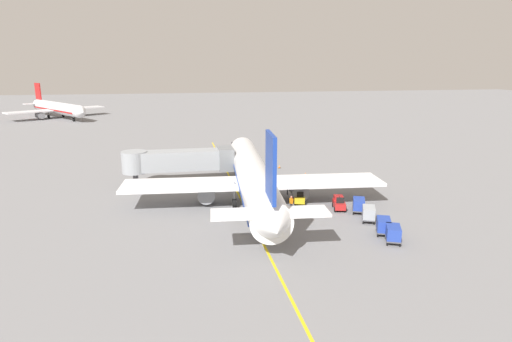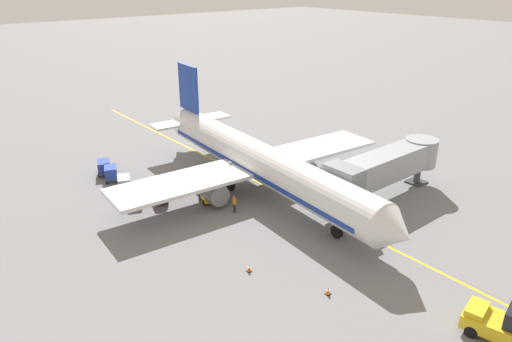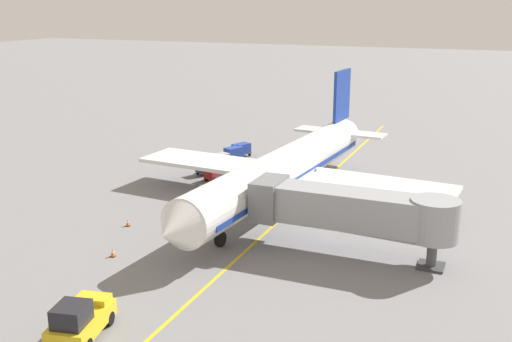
{
  "view_description": "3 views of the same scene",
  "coord_description": "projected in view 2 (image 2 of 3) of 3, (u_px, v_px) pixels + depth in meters",
  "views": [
    {
      "loc": [
        -7.43,
        -48.91,
        16.04
      ],
      "look_at": [
        2.17,
        2.02,
        3.07
      ],
      "focal_mm": 30.12,
      "sensor_mm": 36.0,
      "label": 1
    },
    {
      "loc": [
        29.56,
        33.1,
        20.72
      ],
      "look_at": [
        3.95,
        1.87,
        3.8
      ],
      "focal_mm": 33.38,
      "sensor_mm": 36.0,
      "label": 2
    },
    {
      "loc": [
        -16.74,
        48.42,
        17.72
      ],
      "look_at": [
        2.88,
        1.74,
        3.54
      ],
      "focal_mm": 42.49,
      "sensor_mm": 36.0,
      "label": 3
    }
  ],
  "objects": [
    {
      "name": "baggage_tug_lead",
      "position": [
        159.0,
        195.0,
        46.3
      ],
      "size": [
        1.78,
        2.71,
        1.62
      ],
      "color": "#B21E1E",
      "rests_on": "ground"
    },
    {
      "name": "baggage_cart_third_in_train",
      "position": [
        111.0,
        172.0,
        50.87
      ],
      "size": [
        2.04,
        2.94,
        1.58
      ],
      "color": "#4C4C51",
      "rests_on": "ground"
    },
    {
      "name": "safety_cone_nose_right",
      "position": [
        249.0,
        268.0,
        35.52
      ],
      "size": [
        0.36,
        0.36,
        0.59
      ],
      "color": "black",
      "rests_on": "ground"
    },
    {
      "name": "baggage_cart_second_in_train",
      "position": [
        124.0,
        183.0,
        48.31
      ],
      "size": [
        2.04,
        2.94,
        1.58
      ],
      "color": "#4C4C51",
      "rests_on": "ground"
    },
    {
      "name": "gate_lead_in_line",
      "position": [
        274.0,
        190.0,
        48.9
      ],
      "size": [
        0.24,
        80.0,
        0.01
      ],
      "primitive_type": "cube",
      "color": "gold",
      "rests_on": "ground"
    },
    {
      "name": "ground_crew_loader",
      "position": [
        208.0,
        180.0,
        49.0
      ],
      "size": [
        0.37,
        0.7,
        1.69
      ],
      "color": "#232328",
      "rests_on": "ground"
    },
    {
      "name": "jet_bridge",
      "position": [
        386.0,
        165.0,
        45.94
      ],
      "size": [
        14.76,
        3.5,
        4.98
      ],
      "color": "#93999E",
      "rests_on": "ground"
    },
    {
      "name": "parked_airliner",
      "position": [
        259.0,
        161.0,
        47.68
      ],
      "size": [
        30.32,
        37.35,
        10.63
      ],
      "color": "white",
      "rests_on": "ground"
    },
    {
      "name": "ground_plane",
      "position": [
        274.0,
        190.0,
        48.9
      ],
      "size": [
        400.0,
        400.0,
        0.0
      ],
      "primitive_type": "plane",
      "color": "slate"
    },
    {
      "name": "baggage_cart_tail_end",
      "position": [
        104.0,
        167.0,
        52.34
      ],
      "size": [
        2.04,
        2.94,
        1.58
      ],
      "color": "#4C4C51",
      "rests_on": "ground"
    },
    {
      "name": "baggage_tug_trailing",
      "position": [
        208.0,
        194.0,
        46.32
      ],
      "size": [
        1.95,
        2.75,
        1.62
      ],
      "color": "gold",
      "rests_on": "ground"
    },
    {
      "name": "baggage_cart_front",
      "position": [
        135.0,
        192.0,
        46.23
      ],
      "size": [
        2.04,
        2.94,
        1.58
      ],
      "color": "#4C4C51",
      "rests_on": "ground"
    },
    {
      "name": "safety_cone_nose_left",
      "position": [
        328.0,
        291.0,
        33.0
      ],
      "size": [
        0.36,
        0.36,
        0.59
      ],
      "color": "black",
      "rests_on": "ground"
    },
    {
      "name": "pushback_tractor",
      "position": [
        506.0,
        325.0,
        28.61
      ],
      "size": [
        3.07,
        4.76,
        2.4
      ],
      "color": "gold",
      "rests_on": "ground"
    },
    {
      "name": "ground_crew_wing_walker",
      "position": [
        234.0,
        203.0,
        44.06
      ],
      "size": [
        0.33,
        0.72,
        1.69
      ],
      "color": "#232328",
      "rests_on": "ground"
    }
  ]
}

